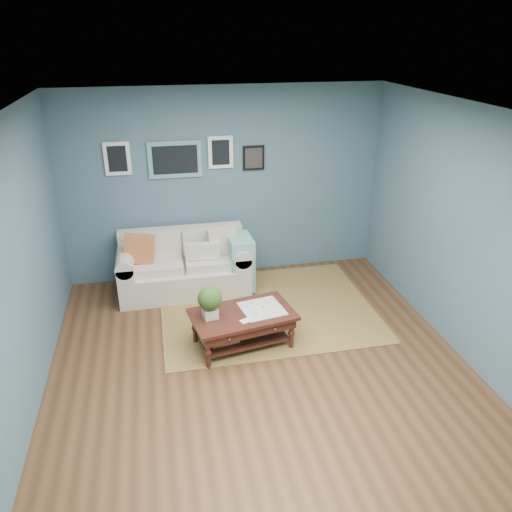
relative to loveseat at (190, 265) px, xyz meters
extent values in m
plane|color=brown|center=(0.59, -2.02, -0.38)|extent=(5.00, 5.00, 0.00)
plane|color=white|center=(0.59, -2.02, 2.32)|extent=(5.00, 5.00, 0.00)
cube|color=#496575|center=(0.59, 0.48, 0.97)|extent=(4.50, 0.02, 2.70)
cube|color=#496575|center=(0.59, -4.52, 0.97)|extent=(4.50, 0.02, 2.70)
cube|color=#496575|center=(-1.66, -2.02, 0.97)|extent=(0.02, 5.00, 2.70)
cube|color=#496575|center=(2.84, -2.02, 0.97)|extent=(0.02, 5.00, 2.70)
cube|color=#5F8F9F|center=(-0.08, 0.45, 1.37)|extent=(0.72, 0.03, 0.50)
cube|color=black|center=(-0.08, 0.43, 1.37)|extent=(0.60, 0.01, 0.38)
cube|color=white|center=(-0.83, 0.45, 1.42)|extent=(0.34, 0.03, 0.44)
cube|color=white|center=(0.54, 0.45, 1.44)|extent=(0.34, 0.03, 0.44)
cube|color=black|center=(1.00, 0.45, 1.34)|extent=(0.30, 0.03, 0.34)
cube|color=brown|center=(0.93, -0.77, -0.37)|extent=(2.73, 2.19, 0.01)
cube|color=beige|center=(-0.08, -0.03, -0.18)|extent=(1.31, 0.81, 0.39)
cube|color=beige|center=(-0.08, 0.28, 0.23)|extent=(1.72, 0.20, 0.44)
cube|color=beige|center=(-0.85, -0.03, -0.09)|extent=(0.22, 0.81, 0.57)
cube|color=beige|center=(0.69, -0.03, -0.09)|extent=(0.22, 0.81, 0.57)
cylinder|color=beige|center=(-0.85, -0.03, 0.19)|extent=(0.24, 0.81, 0.24)
cylinder|color=beige|center=(0.69, -0.03, 0.19)|extent=(0.24, 0.81, 0.24)
cube|color=beige|center=(-0.43, -0.09, 0.07)|extent=(0.67, 0.52, 0.12)
cube|color=beige|center=(0.27, -0.09, 0.07)|extent=(0.67, 0.52, 0.12)
cube|color=beige|center=(-0.43, 0.17, 0.30)|extent=(0.67, 0.11, 0.33)
cube|color=beige|center=(0.27, 0.17, 0.30)|extent=(0.67, 0.11, 0.33)
cube|color=#DB582B|center=(-0.65, -0.08, 0.33)|extent=(0.45, 0.16, 0.44)
cube|color=#F3E7CC|center=(0.47, -0.02, 0.33)|extent=(0.44, 0.17, 0.43)
cube|color=beige|center=(0.18, -0.13, 0.25)|extent=(0.46, 0.11, 0.22)
cube|color=#77B3AE|center=(0.69, -0.14, 0.05)|extent=(0.31, 0.51, 0.74)
cube|color=black|center=(0.47, -1.49, 0.03)|extent=(1.25, 0.86, 0.04)
cube|color=black|center=(0.47, -1.49, -0.04)|extent=(1.16, 0.77, 0.11)
cube|color=black|center=(0.47, -1.49, -0.27)|extent=(1.05, 0.66, 0.02)
sphere|color=gold|center=(0.26, -1.84, -0.04)|extent=(0.03, 0.03, 0.03)
sphere|color=gold|center=(0.79, -1.75, -0.04)|extent=(0.03, 0.03, 0.03)
cylinder|color=black|center=(0.03, -1.83, -0.18)|extent=(0.06, 0.06, 0.39)
cylinder|color=black|center=(1.01, -1.66, -0.18)|extent=(0.06, 0.06, 0.39)
cylinder|color=black|center=(-0.06, -1.32, -0.18)|extent=(0.06, 0.06, 0.39)
cylinder|color=black|center=(0.92, -1.15, -0.18)|extent=(0.06, 0.06, 0.39)
cube|color=beige|center=(0.11, -1.51, 0.11)|extent=(0.18, 0.18, 0.11)
sphere|color=#274517|center=(0.11, -1.51, 0.29)|extent=(0.27, 0.27, 0.27)
cube|color=beige|center=(0.71, -1.45, 0.06)|extent=(0.53, 0.53, 0.01)
cube|color=tan|center=(0.24, -1.53, -0.16)|extent=(0.36, 0.28, 0.19)
cube|color=navy|center=(0.73, -1.42, -0.21)|extent=(0.26, 0.21, 0.11)
camera|label=1|loc=(-0.37, -6.27, 3.00)|focal=35.00mm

